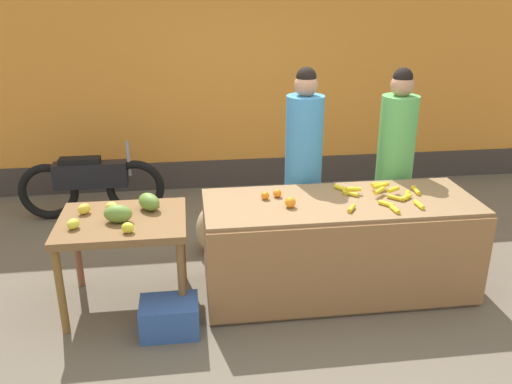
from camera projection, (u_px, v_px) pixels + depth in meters
ground_plane at (279, 292)px, 4.63m from camera, size 24.00×24.00×0.00m
market_wall_back at (243, 77)px, 6.68m from camera, size 7.93×0.23×2.86m
fruit_stall_counter at (338, 246)px, 4.53m from camera, size 2.24×0.86×0.83m
side_table_wooden at (123, 230)px, 4.23m from camera, size 0.99×0.79×0.77m
banana_bunch_pile at (382, 194)px, 4.44m from camera, size 0.73×0.63×0.07m
orange_pile at (281, 198)px, 4.33m from camera, size 0.25×0.31×0.09m
mango_papaya_pile at (128, 209)px, 4.23m from camera, size 0.73×0.64×0.14m
vendor_woman_blue_shirt at (303, 166)px, 4.95m from camera, size 0.34×0.34×1.82m
vendor_woman_green_shirt at (395, 163)px, 5.06m from camera, size 0.34×0.34×1.79m
parked_motorcycle at (91, 183)px, 6.00m from camera, size 1.60×0.18×0.88m
produce_crate at (170, 317)px, 4.06m from camera, size 0.44×0.32×0.26m
produce_sack at (213, 229)px, 5.26m from camera, size 0.47×0.47×0.49m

